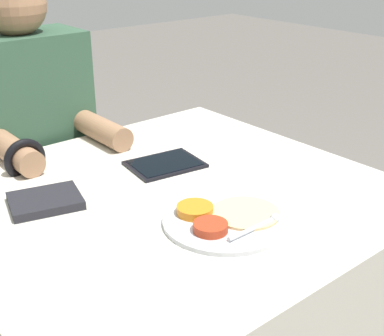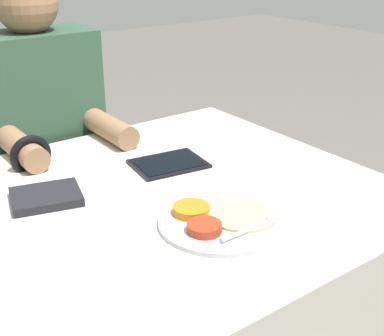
% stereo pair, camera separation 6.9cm
% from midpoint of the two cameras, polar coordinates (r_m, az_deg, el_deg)
% --- Properties ---
extents(dining_table, '(0.99, 0.93, 0.74)m').
position_cam_midpoint_polar(dining_table, '(1.47, -3.65, -15.59)').
color(dining_table, beige).
rests_on(dining_table, ground_plane).
extents(thali_tray, '(0.26, 0.26, 0.03)m').
position_cam_midpoint_polar(thali_tray, '(1.13, 1.71, -5.49)').
color(thali_tray, '#B7BABF').
rests_on(thali_tray, dining_table).
extents(red_notebook, '(0.18, 0.16, 0.02)m').
position_cam_midpoint_polar(red_notebook, '(1.25, -16.90, -3.46)').
color(red_notebook, silver).
rests_on(red_notebook, dining_table).
extents(tablet_device, '(0.20, 0.17, 0.01)m').
position_cam_midpoint_polar(tablet_device, '(1.41, -4.32, 0.39)').
color(tablet_device, black).
rests_on(tablet_device, dining_table).
extents(person_diner, '(0.36, 0.43, 1.21)m').
position_cam_midpoint_polar(person_diner, '(1.78, -17.22, -1.50)').
color(person_diner, black).
rests_on(person_diner, ground_plane).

